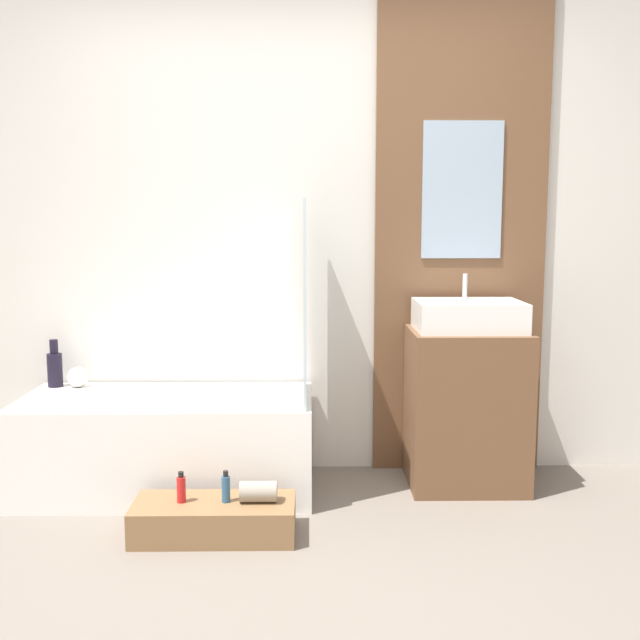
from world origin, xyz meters
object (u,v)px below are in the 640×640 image
object	(u,v)px
bathtub	(168,443)
vase_tall_dark	(55,367)
sink	(469,316)
bottle_soap_primary	(181,489)
bottle_soap_secondary	(226,488)
wooden_step_bench	(214,519)
vase_round_light	(78,377)

from	to	relation	value
bathtub	vase_tall_dark	xyz separation A→B (m)	(-0.63, 0.24, 0.34)
sink	bottle_soap_primary	bearing A→B (deg)	-155.23
sink	bathtub	bearing A→B (deg)	-177.35
bathtub	bottle_soap_secondary	xyz separation A→B (m)	(0.35, -0.55, -0.03)
wooden_step_bench	bottle_soap_primary	distance (m)	0.20
vase_round_light	bottle_soap_primary	bearing A→B (deg)	-49.49
wooden_step_bench	sink	xyz separation A→B (m)	(1.21, 0.62, 0.80)
vase_tall_dark	bottle_soap_secondary	world-z (taller)	vase_tall_dark
bottle_soap_secondary	bottle_soap_primary	bearing A→B (deg)	180.00
bathtub	vase_tall_dark	size ratio (longest dim) A/B	5.73
sink	bottle_soap_primary	world-z (taller)	sink
bathtub	wooden_step_bench	bearing A→B (deg)	-61.78
vase_tall_dark	vase_round_light	xyz separation A→B (m)	(0.12, -0.01, -0.05)
sink	bottle_soap_secondary	xyz separation A→B (m)	(-1.16, -0.62, -0.66)
wooden_step_bench	bottle_soap_secondary	size ratio (longest dim) A/B	5.03
wooden_step_bench	vase_tall_dark	size ratio (longest dim) A/B	2.77
bathtub	vase_tall_dark	world-z (taller)	vase_tall_dark
wooden_step_bench	bottle_soap_primary	bearing A→B (deg)	180.00
wooden_step_bench	vase_round_light	xyz separation A→B (m)	(-0.80, 0.78, 0.46)
bathtub	vase_round_light	bearing A→B (deg)	156.10
bathtub	vase_round_light	xyz separation A→B (m)	(-0.51, 0.22, 0.29)
sink	vase_round_light	size ratio (longest dim) A/B	4.96
vase_tall_dark	bottle_soap_secondary	xyz separation A→B (m)	(0.98, -0.79, -0.37)
sink	wooden_step_bench	bearing A→B (deg)	-152.78
bathtub	sink	xyz separation A→B (m)	(1.51, 0.07, 0.63)
bathtub	bottle_soap_primary	bearing A→B (deg)	-74.08
vase_round_light	bathtub	bearing A→B (deg)	-23.90
bottle_soap_primary	sink	bearing A→B (deg)	24.77
wooden_step_bench	sink	bearing A→B (deg)	27.22
vase_tall_dark	vase_round_light	size ratio (longest dim) A/B	2.36
wooden_step_bench	bottle_soap_secondary	world-z (taller)	bottle_soap_secondary
bottle_soap_primary	bottle_soap_secondary	world-z (taller)	bottle_soap_secondary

